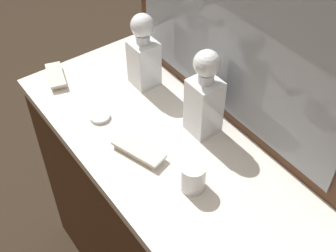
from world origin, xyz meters
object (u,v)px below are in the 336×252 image
object	(u,v)px
silver_brush_right	(139,151)
silver_brush_center	(56,76)
crystal_decanter_center	(144,57)
porcelain_dish	(100,116)
crystal_decanter_rear	(204,100)
crystal_tumbler_right	(193,178)

from	to	relation	value
silver_brush_right	silver_brush_center	world-z (taller)	same
crystal_decanter_center	porcelain_dish	bearing A→B (deg)	-73.47
crystal_decanter_center	silver_brush_center	xyz separation A→B (m)	(-0.20, -0.24, -0.10)
crystal_decanter_rear	silver_brush_center	size ratio (longest dim) A/B	1.97
silver_brush_right	porcelain_dish	world-z (taller)	silver_brush_right
crystal_decanter_center	silver_brush_center	size ratio (longest dim) A/B	1.81
crystal_decanter_center	porcelain_dish	world-z (taller)	crystal_decanter_center
silver_brush_center	porcelain_dish	bearing A→B (deg)	5.20
crystal_decanter_rear	crystal_tumbler_right	world-z (taller)	crystal_decanter_rear
crystal_tumbler_right	crystal_decanter_rear	bearing A→B (deg)	133.90
silver_brush_right	porcelain_dish	size ratio (longest dim) A/B	2.64
crystal_decanter_center	crystal_tumbler_right	xyz separation A→B (m)	(0.46, -0.15, -0.07)
silver_brush_right	crystal_decanter_center	bearing A→B (deg)	142.91
crystal_decanter_rear	silver_brush_center	xyz separation A→B (m)	(-0.50, -0.26, -0.11)
crystal_decanter_center	silver_brush_right	distance (m)	0.35
porcelain_dish	crystal_decanter_center	bearing A→B (deg)	106.53
crystal_decanter_rear	porcelain_dish	bearing A→B (deg)	-134.96
crystal_tumbler_right	silver_brush_center	bearing A→B (deg)	-172.12
crystal_tumbler_right	silver_brush_right	distance (m)	0.20
crystal_tumbler_right	porcelain_dish	world-z (taller)	crystal_tumbler_right
silver_brush_center	crystal_decanter_center	bearing A→B (deg)	50.50
crystal_decanter_rear	silver_brush_right	world-z (taller)	crystal_decanter_rear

